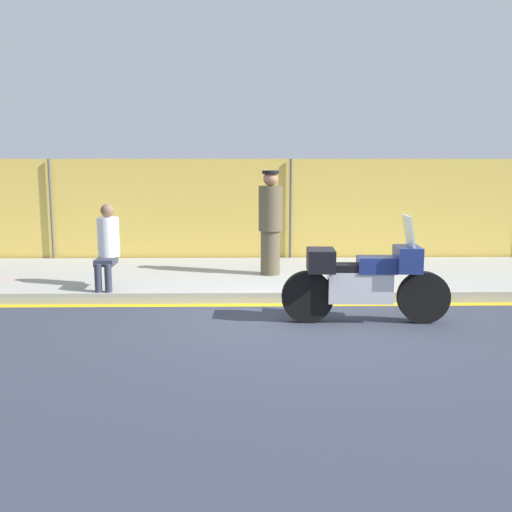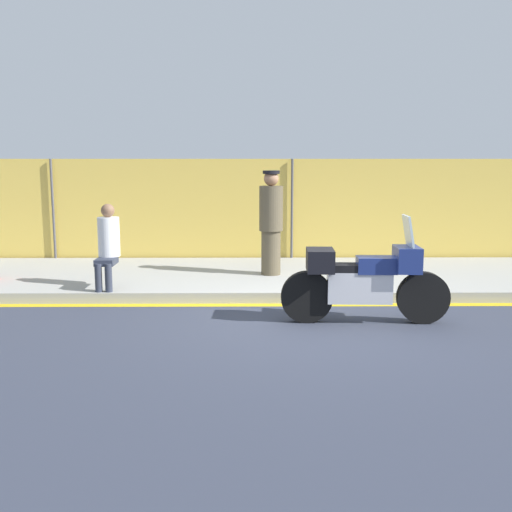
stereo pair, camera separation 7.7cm
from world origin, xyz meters
name	(u,v)px [view 2 (the right image)]	position (x,y,z in m)	size (l,w,h in m)	color
ground_plane	(313,322)	(0.00, 0.00, 0.00)	(120.00, 120.00, 0.00)	#333847
sidewalk	(298,277)	(0.00, 2.74, 0.08)	(36.72, 3.40, 0.17)	#9E9E99
curb_paint_stripe	(307,305)	(0.00, 0.95, 0.00)	(36.72, 0.18, 0.01)	gold
storefront_fence	(292,213)	(0.00, 4.53, 1.11)	(34.89, 0.17, 2.22)	gold
motorcycle	(364,280)	(0.67, -0.05, 0.59)	(2.28, 0.55, 1.47)	black
officer_standing	(271,222)	(-0.49, 2.58, 1.11)	(0.42, 0.42, 1.84)	brown
person_seated_on_curb	(108,241)	(-3.13, 1.52, 0.91)	(0.35, 0.67, 1.34)	#2D3342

